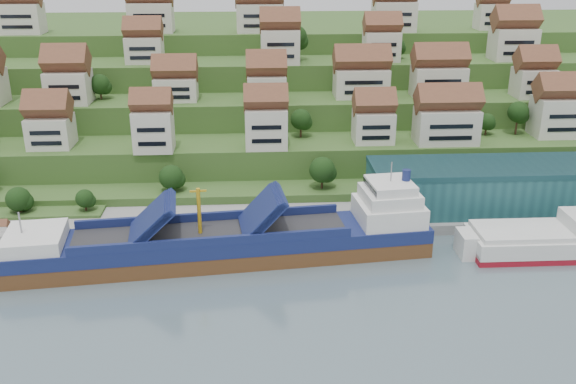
{
  "coord_description": "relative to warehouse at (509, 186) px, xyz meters",
  "views": [
    {
      "loc": [
        -3.25,
        -109.5,
        56.35
      ],
      "look_at": [
        3.91,
        14.0,
        8.0
      ],
      "focal_mm": 40.0,
      "sensor_mm": 36.0,
      "label": 1
    }
  ],
  "objects": [
    {
      "name": "hillside_trees",
      "position": [
        -63.58,
        26.75,
        9.22
      ],
      "size": [
        140.5,
        62.89,
        31.62
      ],
      "color": "#1A3A13",
      "rests_on": "ground"
    },
    {
      "name": "cargo_ship",
      "position": [
        -59.08,
        -16.66,
        -3.87
      ],
      "size": [
        79.78,
        20.61,
        17.52
      ],
      "rotation": [
        0.0,
        0.0,
        0.11
      ],
      "color": "brown",
      "rests_on": "ground"
    },
    {
      "name": "ground",
      "position": [
        -52.0,
        -17.0,
        -7.2
      ],
      "size": [
        300.0,
        300.0,
        0.0
      ],
      "primitive_type": "plane",
      "color": "slate",
      "rests_on": "ground"
    },
    {
      "name": "second_ship",
      "position": [
        1.68,
        -17.92,
        -4.61
      ],
      "size": [
        29.56,
        11.01,
        8.57
      ],
      "rotation": [
        0.0,
        0.0,
        -0.0
      ],
      "color": "maroon",
      "rests_on": "ground"
    },
    {
      "name": "warehouse",
      "position": [
        0.0,
        0.0,
        0.0
      ],
      "size": [
        60.0,
        15.0,
        10.0
      ],
      "primitive_type": "cube",
      "color": "#205357",
      "rests_on": "quay"
    },
    {
      "name": "quay",
      "position": [
        -32.0,
        -2.0,
        -6.1
      ],
      "size": [
        180.0,
        14.0,
        2.2
      ],
      "primitive_type": "cube",
      "color": "gray",
      "rests_on": "ground"
    },
    {
      "name": "hillside_village",
      "position": [
        -48.14,
        43.32,
        17.03
      ],
      "size": [
        159.5,
        62.98,
        28.75
      ],
      "color": "beige",
      "rests_on": "ground"
    },
    {
      "name": "hillside",
      "position": [
        -52.0,
        86.55,
        3.46
      ],
      "size": [
        260.0,
        128.0,
        31.0
      ],
      "color": "#2D4C1E",
      "rests_on": "ground"
    },
    {
      "name": "flagpole",
      "position": [
        -33.89,
        -7.0,
        -0.32
      ],
      "size": [
        1.28,
        0.16,
        8.0
      ],
      "color": "gray",
      "rests_on": "quay"
    }
  ]
}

